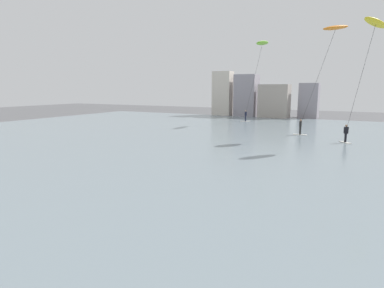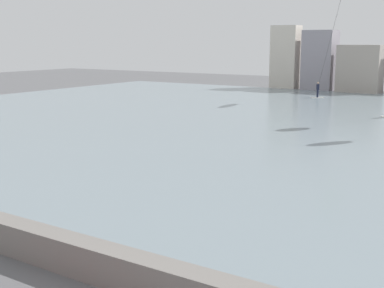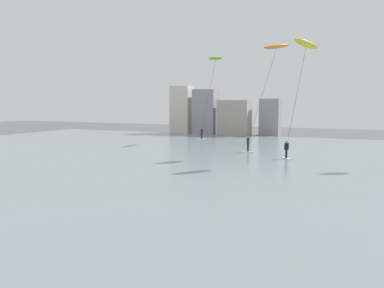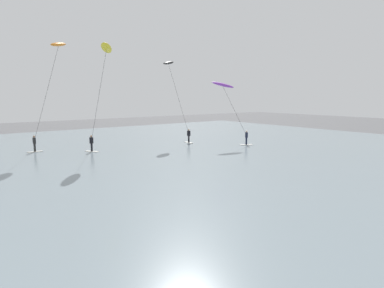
# 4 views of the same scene
# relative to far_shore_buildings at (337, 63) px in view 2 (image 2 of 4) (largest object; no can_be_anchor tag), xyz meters

# --- Properties ---
(seawall_barrier) EXTENTS (60.00, 0.70, 0.93)m
(seawall_barrier) POSITION_rel_far_shore_buildings_xyz_m (12.07, -53.72, -2.89)
(seawall_barrier) COLOR slate
(seawall_barrier) RESTS_ON ground
(far_shore_buildings) EXTENTS (18.00, 5.18, 7.95)m
(far_shore_buildings) POSITION_rel_far_shore_buildings_xyz_m (0.00, 0.00, 0.00)
(far_shore_buildings) COLOR beige
(far_shore_buildings) RESTS_ON ground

